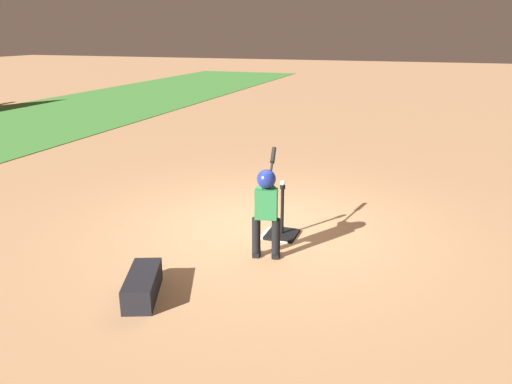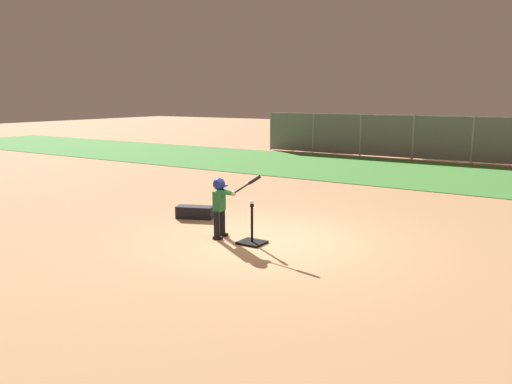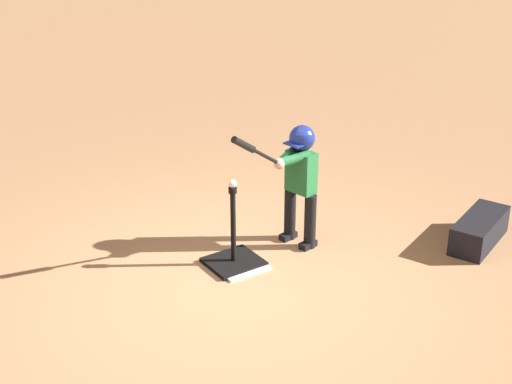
{
  "view_description": "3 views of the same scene",
  "coord_description": "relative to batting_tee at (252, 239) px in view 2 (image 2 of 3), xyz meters",
  "views": [
    {
      "loc": [
        -6.73,
        -2.18,
        2.85
      ],
      "look_at": [
        -0.72,
        -0.11,
        0.8
      ],
      "focal_mm": 35.0,
      "sensor_mm": 36.0,
      "label": 1
    },
    {
      "loc": [
        4.71,
        -8.02,
        2.75
      ],
      "look_at": [
        -0.31,
        -0.09,
        0.95
      ],
      "focal_mm": 35.0,
      "sensor_mm": 36.0,
      "label": 2
    },
    {
      "loc": [
        2.83,
        4.52,
        3.25
      ],
      "look_at": [
        -0.38,
        -0.2,
        0.74
      ],
      "focal_mm": 50.0,
      "sensor_mm": 36.0,
      "label": 3
    }
  ],
  "objects": [
    {
      "name": "home_plate",
      "position": [
        -0.02,
        0.06,
        -0.09
      ],
      "size": [
        0.45,
        0.45,
        0.02
      ],
      "primitive_type": "cube",
      "rotation": [
        0.0,
        0.0,
        -0.02
      ],
      "color": "white",
      "rests_on": "ground_plane"
    },
    {
      "name": "grass_outfield_strip",
      "position": [
        0.23,
        10.63,
        -0.09
      ],
      "size": [
        56.0,
        6.95,
        0.02
      ],
      "primitive_type": "cube",
      "color": "#3D7F33",
      "rests_on": "ground_plane"
    },
    {
      "name": "bleachers_center",
      "position": [
        -6.43,
        16.3,
        0.5
      ],
      "size": [
        2.67,
        2.61,
        1.21
      ],
      "color": "gray",
      "rests_on": "ground_plane"
    },
    {
      "name": "batter_child",
      "position": [
        -0.73,
        0.01,
        0.67
      ],
      "size": [
        0.99,
        0.39,
        1.3
      ],
      "color": "black",
      "rests_on": "ground_plane"
    },
    {
      "name": "baseball",
      "position": [
        0.0,
        0.0,
        0.71
      ],
      "size": [
        0.07,
        0.07,
        0.07
      ],
      "primitive_type": "sphere",
      "color": "white",
      "rests_on": "batting_tee"
    },
    {
      "name": "ground_plane",
      "position": [
        0.23,
        0.34,
        -0.1
      ],
      "size": [
        90.0,
        90.0,
        0.0
      ],
      "primitive_type": "plane",
      "color": "#AD7F56"
    },
    {
      "name": "backstop_fence",
      "position": [
        0.23,
        14.75,
        0.93
      ],
      "size": [
        17.21,
        0.08,
        1.95
      ],
      "color": "#9E9EA3",
      "rests_on": "ground_plane"
    },
    {
      "name": "equipment_bag",
      "position": [
        -2.2,
        0.99,
        0.04
      ],
      "size": [
        0.9,
        0.6,
        0.28
      ],
      "primitive_type": "cube",
      "rotation": [
        0.0,
        0.0,
        0.37
      ],
      "color": "black",
      "rests_on": "ground_plane"
    },
    {
      "name": "batting_tee",
      "position": [
        0.0,
        0.0,
        0.0
      ],
      "size": [
        0.48,
        0.43,
        0.77
      ],
      "color": "black",
      "rests_on": "ground_plane"
    },
    {
      "name": "bleachers_left_center",
      "position": [
        -0.0,
        16.11,
        0.5
      ],
      "size": [
        3.55,
        2.49,
        1.22
      ],
      "color": "gray",
      "rests_on": "ground_plane"
    }
  ]
}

